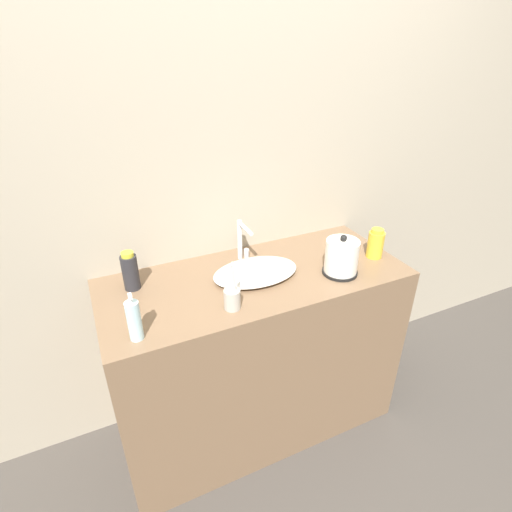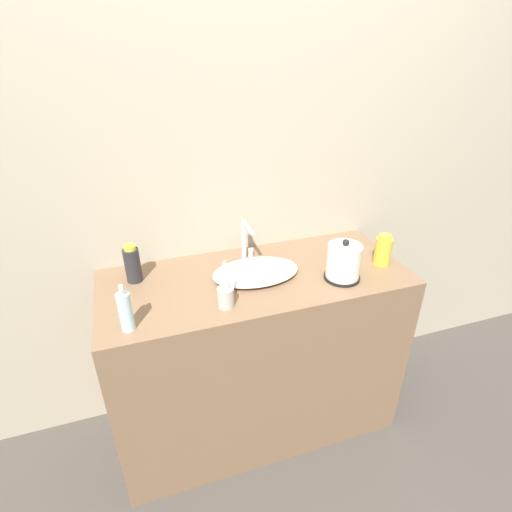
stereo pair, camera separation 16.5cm
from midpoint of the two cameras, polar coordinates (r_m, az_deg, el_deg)
name	(u,v)px [view 1 (the left image)]	position (r m, az deg, el deg)	size (l,w,h in m)	color
ground_plane	(280,460)	(2.15, 1.03, -27.27)	(12.00, 12.00, 0.00)	#47423D
wall_back	(228,163)	(1.79, -6.78, 13.04)	(6.00, 0.04, 2.60)	#ADA38E
vanity_counter	(256,354)	(1.97, -2.45, -13.97)	(1.31, 0.55, 0.88)	brown
sink_basin	(255,272)	(1.70, -2.94, -2.36)	(0.37, 0.24, 0.04)	silver
faucet	(242,239)	(1.78, -4.72, 2.37)	(0.06, 0.14, 0.19)	silver
electric_kettle	(341,258)	(1.71, 9.42, -0.42)	(0.15, 0.15, 0.18)	black
toothbrush_cup	(232,298)	(1.50, -6.59, -6.13)	(0.06, 0.06, 0.21)	#B7B2A8
lotion_bottle	(134,320)	(1.42, -20.28, -8.72)	(0.05, 0.05, 0.18)	silver
shampoo_bottle	(376,244)	(1.88, 14.34, 1.64)	(0.07, 0.07, 0.14)	gold
mouthwash_bottle	(130,271)	(1.69, -20.24, -2.15)	(0.06, 0.06, 0.17)	#28282D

